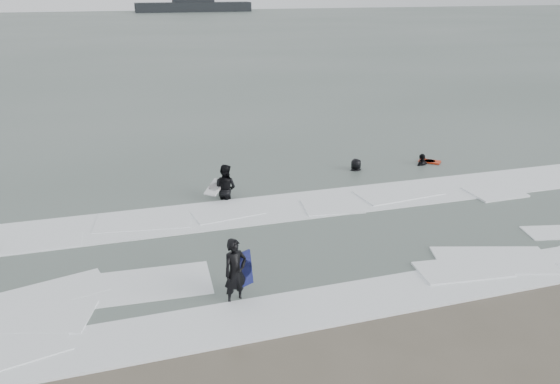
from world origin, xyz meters
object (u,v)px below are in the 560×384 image
object	(u,v)px
surfer_right_far	(356,171)
vessel_horizon	(194,6)
surfer_wading	(226,199)
surfer_right_near	(422,166)
surfer_centre	(236,302)

from	to	relation	value
surfer_right_far	vessel_horizon	bearing A→B (deg)	-103.93
surfer_wading	vessel_horizon	world-z (taller)	vessel_horizon
surfer_right_near	surfer_right_far	size ratio (longest dim) A/B	1.00
surfer_centre	surfer_right_far	xyz separation A→B (m)	(7.39, 8.97, 0.00)
surfer_centre	surfer_right_far	bearing A→B (deg)	29.33
surfer_right_near	vessel_horizon	bearing A→B (deg)	-116.18
surfer_wading	surfer_right_near	distance (m)	9.62
surfer_wading	vessel_horizon	xyz separation A→B (m)	(18.72, 141.77, 1.61)
surfer_right_near	vessel_horizon	size ratio (longest dim) A/B	0.05
surfer_centre	surfer_right_near	world-z (taller)	surfer_centre
surfer_right_near	surfer_right_far	bearing A→B (deg)	-24.61
surfer_wading	surfer_right_far	size ratio (longest dim) A/B	1.14
surfer_right_far	surfer_centre	bearing A→B (deg)	41.66
surfer_right_far	vessel_horizon	world-z (taller)	vessel_horizon
surfer_right_near	surfer_right_far	distance (m)	3.26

